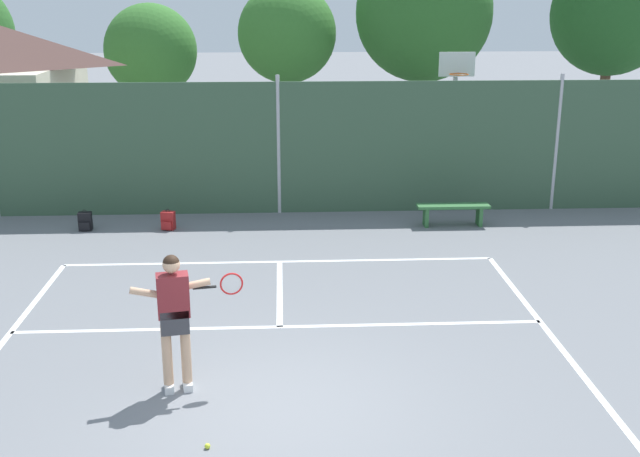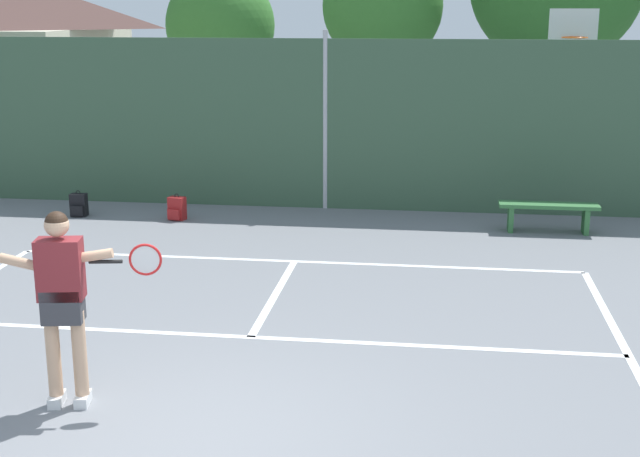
{
  "view_description": "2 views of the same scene",
  "coord_description": "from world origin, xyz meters",
  "px_view_note": "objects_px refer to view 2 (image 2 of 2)",
  "views": [
    {
      "loc": [
        0.07,
        -8.49,
        4.96
      ],
      "look_at": [
        0.63,
        2.6,
        1.55
      ],
      "focal_mm": 43.22,
      "sensor_mm": 36.0,
      "label": 1
    },
    {
      "loc": [
        2.01,
        -6.58,
        3.63
      ],
      "look_at": [
        0.55,
        4.19,
        0.85
      ],
      "focal_mm": 49.29,
      "sensor_mm": 36.0,
      "label": 2
    }
  ],
  "objects_px": {
    "basketball_hoop": "(570,75)",
    "backpack_red": "(177,209)",
    "backpack_black": "(79,205)",
    "tennis_player": "(63,291)",
    "courtside_bench": "(548,211)"
  },
  "relations": [
    {
      "from": "basketball_hoop",
      "to": "courtside_bench",
      "type": "height_order",
      "value": "basketball_hoop"
    },
    {
      "from": "backpack_black",
      "to": "backpack_red",
      "type": "distance_m",
      "value": 1.79
    },
    {
      "from": "tennis_player",
      "to": "backpack_black",
      "type": "xyz_separation_m",
      "value": [
        -2.92,
        7.19,
        -0.92
      ]
    },
    {
      "from": "backpack_red",
      "to": "backpack_black",
      "type": "bearing_deg",
      "value": 178.99
    },
    {
      "from": "backpack_black",
      "to": "courtside_bench",
      "type": "height_order",
      "value": "courtside_bench"
    },
    {
      "from": "basketball_hoop",
      "to": "backpack_black",
      "type": "height_order",
      "value": "basketball_hoop"
    },
    {
      "from": "basketball_hoop",
      "to": "courtside_bench",
      "type": "distance_m",
      "value": 3.77
    },
    {
      "from": "tennis_player",
      "to": "courtside_bench",
      "type": "bearing_deg",
      "value": 54.19
    },
    {
      "from": "backpack_black",
      "to": "tennis_player",
      "type": "bearing_deg",
      "value": -67.92
    },
    {
      "from": "basketball_hoop",
      "to": "backpack_black",
      "type": "relative_size",
      "value": 7.67
    },
    {
      "from": "tennis_player",
      "to": "courtside_bench",
      "type": "distance_m",
      "value": 8.83
    },
    {
      "from": "basketball_hoop",
      "to": "courtside_bench",
      "type": "relative_size",
      "value": 2.22
    },
    {
      "from": "basketball_hoop",
      "to": "backpack_red",
      "type": "xyz_separation_m",
      "value": [
        -6.9,
        -3.14,
        -2.12
      ]
    },
    {
      "from": "basketball_hoop",
      "to": "backpack_red",
      "type": "distance_m",
      "value": 7.87
    },
    {
      "from": "tennis_player",
      "to": "backpack_black",
      "type": "bearing_deg",
      "value": 112.08
    }
  ]
}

